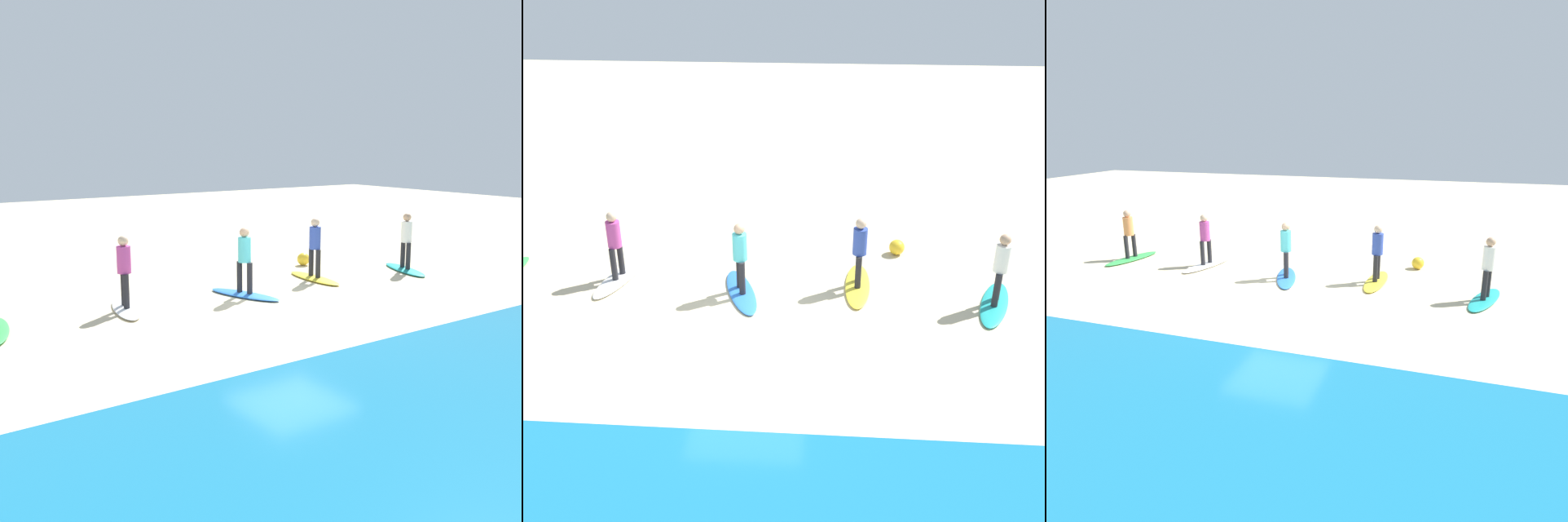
# 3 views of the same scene
# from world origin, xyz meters

# --- Properties ---
(ground_plane) EXTENTS (60.00, 60.00, 0.00)m
(ground_plane) POSITION_xyz_m (0.00, 0.00, 0.00)
(ground_plane) COLOR beige
(surfboard_teal) EXTENTS (1.19, 2.17, 0.09)m
(surfboard_teal) POSITION_xyz_m (-5.33, -1.41, 0.04)
(surfboard_teal) COLOR teal
(surfboard_teal) RESTS_ON ground
(surfer_teal) EXTENTS (0.32, 0.44, 1.64)m
(surfer_teal) POSITION_xyz_m (-5.33, -1.41, 1.04)
(surfer_teal) COLOR #232328
(surfer_teal) RESTS_ON surfboard_teal
(surfboard_yellow) EXTENTS (0.66, 2.12, 0.09)m
(surfboard_yellow) POSITION_xyz_m (-2.35, -2.03, 0.04)
(surfboard_yellow) COLOR yellow
(surfboard_yellow) RESTS_ON ground
(surfer_yellow) EXTENTS (0.32, 0.46, 1.64)m
(surfer_yellow) POSITION_xyz_m (-2.35, -2.03, 1.04)
(surfer_yellow) COLOR #232328
(surfer_yellow) RESTS_ON surfboard_yellow
(surfboard_blue) EXTENTS (1.20, 2.17, 0.09)m
(surfboard_blue) POSITION_xyz_m (0.29, -1.56, 0.04)
(surfboard_blue) COLOR blue
(surfboard_blue) RESTS_ON ground
(surfer_blue) EXTENTS (0.32, 0.44, 1.64)m
(surfer_blue) POSITION_xyz_m (0.29, -1.56, 1.04)
(surfer_blue) COLOR #232328
(surfer_blue) RESTS_ON surfboard_blue
(surfboard_white) EXTENTS (1.05, 2.17, 0.09)m
(surfboard_white) POSITION_xyz_m (3.25, -2.01, 0.04)
(surfboard_white) COLOR white
(surfboard_white) RESTS_ON ground
(surfer_white) EXTENTS (0.32, 0.45, 1.64)m
(surfer_white) POSITION_xyz_m (3.25, -2.01, 1.04)
(surfer_white) COLOR #232328
(surfer_white) RESTS_ON surfboard_white
(beach_ball) EXTENTS (0.39, 0.39, 0.39)m
(beach_ball) POSITION_xyz_m (-3.39, -3.82, 0.20)
(beach_ball) COLOR yellow
(beach_ball) RESTS_ON ground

